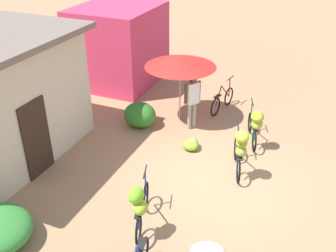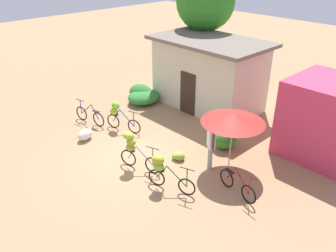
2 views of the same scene
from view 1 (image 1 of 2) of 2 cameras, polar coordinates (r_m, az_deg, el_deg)
The scene contains 10 objects.
ground_plane at distance 10.14m, azimuth 7.41°, elevation -7.60°, with size 60.00×60.00×0.00m, color #A07A56.
shop_pink at distance 15.32m, azimuth -7.13°, elevation 11.52°, with size 3.20×2.80×2.89m, color #CE375C.
hedge_bush_mid at distance 12.22m, azimuth -4.10°, elevation 1.61°, with size 0.91×1.01×0.78m, color #2F7325.
market_umbrella at distance 12.03m, azimuth 1.82°, elevation 9.36°, with size 2.19×2.19×2.13m.
bicycle_near_pile at distance 8.20m, azimuth -4.09°, elevation -11.27°, with size 1.64×0.66×1.24m.
bicycle_center_loaded at distance 9.88m, azimuth 10.38°, elevation -3.11°, with size 1.60×0.66×1.40m.
bicycle_by_shop at distance 11.26m, azimuth 12.51°, elevation 0.33°, with size 1.63×0.70×1.18m.
bicycle_rightmost at distance 13.35m, azimuth 7.86°, elevation 3.68°, with size 1.60×0.34×0.99m.
banana_pile_on_ground at distance 11.17m, azimuth 3.35°, elevation -2.70°, with size 0.62×0.57×0.31m.
person_vendor at distance 11.81m, azimuth 3.53°, elevation 4.29°, with size 0.49×0.39×1.74m.
Camera 1 is at (-7.92, -1.98, 6.02)m, focal length 42.21 mm.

